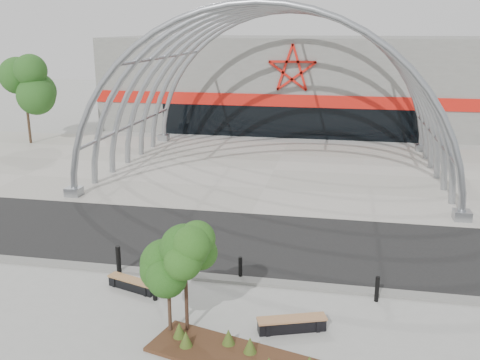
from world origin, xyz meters
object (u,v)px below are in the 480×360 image
Objects in this scene: street_tree_0 at (167,257)px; street_tree_1 at (185,260)px; bollard_2 at (155,287)px; bench_0 at (132,284)px; bench_1 at (292,325)px.

street_tree_1 is at bearing 15.04° from street_tree_0.
street_tree_0 reaches higher than bollard_2.
bollard_2 is (-1.63, 1.70, -1.88)m from street_tree_1.
street_tree_1 reaches higher than bollard_2.
street_tree_1 is at bearing -46.22° from bollard_2.
bollard_2 reaches higher than bench_0.
bollard_2 reaches higher than bench_1.
street_tree_1 reaches higher than bench_0.
bench_0 is (-2.68, 2.26, -2.18)m from street_tree_1.
bench_0 is 5.99m from bench_1.
street_tree_1 reaches higher than bench_1.
street_tree_0 is 3.49× the size of bollard_2.
street_tree_0 is at bearing -47.63° from bench_0.
bench_0 is at bearing 139.79° from street_tree_1.
street_tree_1 is 4.13m from bench_0.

